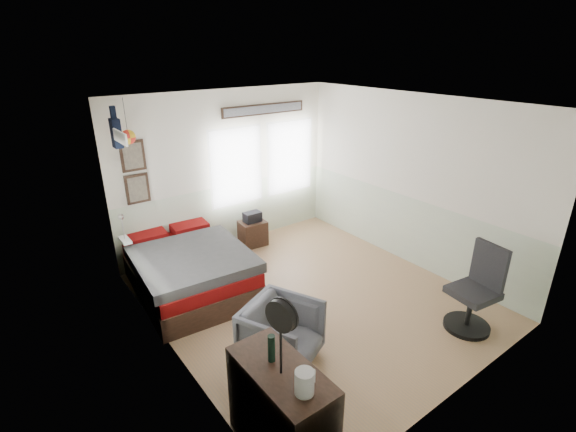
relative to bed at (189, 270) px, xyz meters
name	(u,v)px	position (x,y,z in m)	size (l,w,h in m)	color
ground_plane	(310,298)	(1.27, -1.24, -0.33)	(4.00, 4.50, 0.01)	#9C7757
room_shell	(299,188)	(1.19, -1.05, 1.29)	(4.02, 4.52, 2.71)	silver
wall_decor	(167,138)	(0.16, 0.72, 1.78)	(3.55, 1.32, 1.44)	#412C21
bed	(189,270)	(0.00, 0.00, 0.00)	(1.61, 2.17, 0.66)	black
dresser	(281,410)	(-0.47, -2.93, 0.13)	(0.48, 1.00, 0.90)	black
armchair	(282,333)	(0.20, -2.01, 0.03)	(0.76, 0.78, 0.71)	#565860
nightstand	(253,233)	(1.53, 0.70, -0.10)	(0.45, 0.36, 0.45)	black
task_chair	(475,295)	(2.48, -2.96, 0.14)	(0.56, 0.56, 1.13)	black
kettle	(305,382)	(-0.48, -3.24, 0.68)	(0.18, 0.15, 0.20)	silver
bottle	(271,348)	(-0.48, -2.80, 0.70)	(0.06, 0.06, 0.25)	black
stand_fan	(282,317)	(-0.49, -2.97, 1.11)	(0.14, 0.28, 0.69)	black
black_bag	(252,217)	(1.53, 0.70, 0.21)	(0.30, 0.19, 0.18)	black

